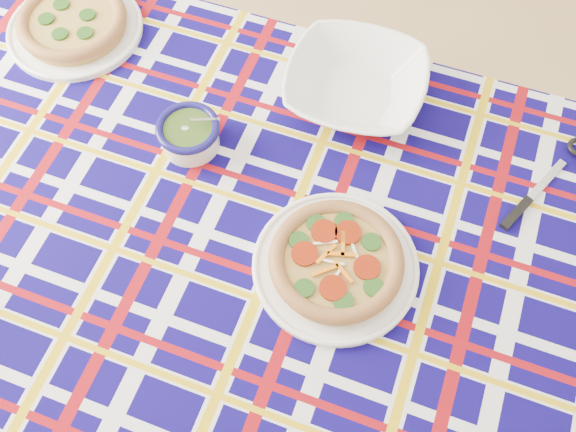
# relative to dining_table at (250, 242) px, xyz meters

# --- Properties ---
(floor) EXTENTS (4.00, 4.00, 0.00)m
(floor) POSITION_rel_dining_table_xyz_m (0.14, 0.40, -0.71)
(floor) COLOR tan
(floor) RESTS_ON ground
(dining_table) EXTENTS (1.88, 1.43, 0.78)m
(dining_table) POSITION_rel_dining_table_xyz_m (0.00, 0.00, 0.00)
(dining_table) COLOR brown
(dining_table) RESTS_ON floor
(tablecloth) EXTENTS (1.92, 1.47, 0.11)m
(tablecloth) POSITION_rel_dining_table_xyz_m (-0.00, -0.00, 0.03)
(tablecloth) COLOR #0B0450
(tablecloth) RESTS_ON dining_table
(main_focaccia_plate) EXTENTS (0.41, 0.41, 0.06)m
(main_focaccia_plate) POSITION_rel_dining_table_xyz_m (0.18, -0.08, 0.11)
(main_focaccia_plate) COLOR #B1883F
(main_focaccia_plate) RESTS_ON tablecloth
(pesto_bowl) EXTENTS (0.16, 0.16, 0.08)m
(pesto_bowl) POSITION_rel_dining_table_xyz_m (-0.14, 0.18, 0.12)
(pesto_bowl) COLOR #21380F
(pesto_bowl) RESTS_ON tablecloth
(serving_bowl) EXTENTS (0.36, 0.36, 0.07)m
(serving_bowl) POSITION_rel_dining_table_xyz_m (0.19, 0.34, 0.12)
(serving_bowl) COLOR white
(serving_bowl) RESTS_ON tablecloth
(second_focaccia_plate) EXTENTS (0.39, 0.39, 0.06)m
(second_focaccia_plate) POSITION_rel_dining_table_xyz_m (-0.47, 0.47, 0.11)
(second_focaccia_plate) COLOR #B1883F
(second_focaccia_plate) RESTS_ON tablecloth
(table_knife) EXTENTS (0.16, 0.19, 0.01)m
(table_knife) POSITION_rel_dining_table_xyz_m (0.59, 0.15, 0.09)
(table_knife) COLOR silver
(table_knife) RESTS_ON tablecloth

